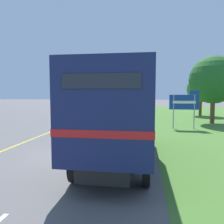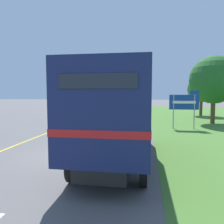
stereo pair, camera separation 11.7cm
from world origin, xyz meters
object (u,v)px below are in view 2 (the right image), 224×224
at_px(horse_trailer_truck, 117,111).
at_px(lead_car_grey_ahead, 138,104).
at_px(roadside_tree_mid, 202,89).
at_px(roadside_tree_near, 214,80).
at_px(highway_sign, 185,103).
at_px(lead_car_white, 108,108).

distance_m(horse_trailer_truck, lead_car_grey_ahead, 30.86).
bearing_deg(lead_car_grey_ahead, horse_trailer_truck, -89.37).
bearing_deg(roadside_tree_mid, horse_trailer_truck, -111.49).
relative_size(horse_trailer_truck, lead_car_grey_ahead, 1.79).
distance_m(roadside_tree_near, roadside_tree_mid, 7.85).
bearing_deg(highway_sign, lead_car_grey_ahead, 101.79).
bearing_deg(horse_trailer_truck, highway_sign, 65.61).
xyz_separation_m(horse_trailer_truck, roadside_tree_mid, (8.13, 20.66, 1.40)).
xyz_separation_m(lead_car_white, roadside_tree_mid, (11.92, 1.11, 2.50)).
bearing_deg(lead_car_white, lead_car_grey_ahead, 73.03).
xyz_separation_m(lead_car_grey_ahead, roadside_tree_near, (7.70, -17.96, 3.06)).
distance_m(lead_car_grey_ahead, roadside_tree_mid, 13.46).
xyz_separation_m(lead_car_grey_ahead, roadside_tree_mid, (8.47, -10.18, 2.43)).
xyz_separation_m(lead_car_white, roadside_tree_near, (11.15, -6.67, 3.12)).
xyz_separation_m(highway_sign, roadside_tree_mid, (3.96, 11.45, 1.44)).
bearing_deg(lead_car_white, highway_sign, -52.40).
bearing_deg(highway_sign, roadside_tree_mid, 70.93).
distance_m(highway_sign, roadside_tree_mid, 12.20).
bearing_deg(highway_sign, horse_trailer_truck, -114.39).
distance_m(horse_trailer_truck, roadside_tree_near, 14.97).
xyz_separation_m(horse_trailer_truck, lead_car_white, (-3.78, 19.55, -1.09)).
bearing_deg(horse_trailer_truck, roadside_tree_mid, 68.51).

